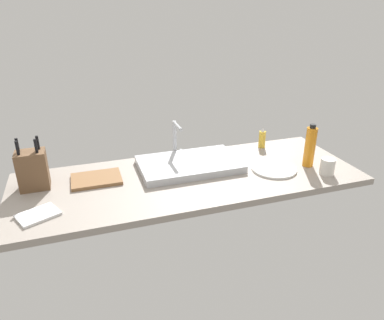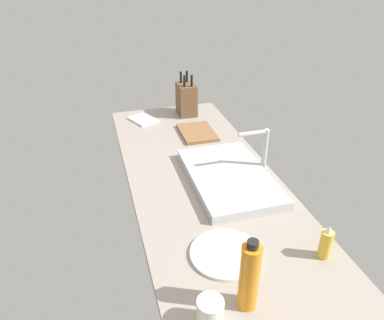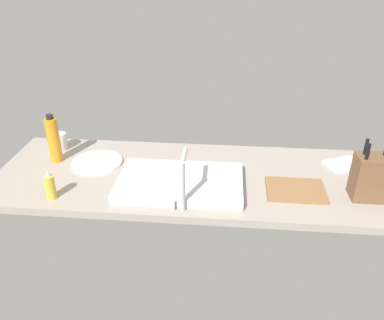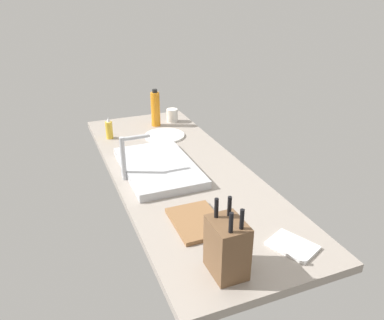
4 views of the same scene
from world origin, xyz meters
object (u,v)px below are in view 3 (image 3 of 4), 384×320
(dinner_plate, at_px, (97,162))
(dish_towel, at_px, (343,164))
(soap_bottle, at_px, (50,186))
(faucet, at_px, (182,179))
(water_bottle, at_px, (54,140))
(coffee_mug, at_px, (60,141))
(cutting_board, at_px, (295,190))
(sink_basin, at_px, (180,182))
(knife_block, at_px, (370,177))

(dinner_plate, height_order, dish_towel, same)
(soap_bottle, distance_m, dish_towel, 1.39)
(faucet, relative_size, water_bottle, 0.90)
(dish_towel, distance_m, coffee_mug, 1.48)
(cutting_board, xyz_separation_m, soap_bottle, (1.05, 0.15, 0.05))
(dinner_plate, distance_m, coffee_mug, 0.28)
(cutting_board, bearing_deg, water_bottle, -9.14)
(water_bottle, xyz_separation_m, coffee_mug, (0.03, -0.13, -0.07))
(cutting_board, bearing_deg, sink_basin, 0.05)
(cutting_board, distance_m, dinner_plate, 0.97)
(sink_basin, height_order, knife_block, knife_block)
(faucet, distance_m, soap_bottle, 0.57)
(faucet, height_order, knife_block, knife_block)
(coffee_mug, bearing_deg, dish_towel, 178.21)
(cutting_board, height_order, dinner_plate, cutting_board)
(sink_basin, height_order, dish_towel, sink_basin)
(soap_bottle, relative_size, coffee_mug, 1.50)
(sink_basin, xyz_separation_m, water_bottle, (0.65, -0.19, 0.10))
(sink_basin, relative_size, water_bottle, 2.26)
(knife_block, xyz_separation_m, dinner_plate, (1.25, -0.19, -0.09))
(knife_block, height_order, coffee_mug, knife_block)
(faucet, height_order, dinner_plate, faucet)
(faucet, distance_m, dish_towel, 0.88)
(dinner_plate, distance_m, dish_towel, 1.23)
(knife_block, distance_m, water_bottle, 1.48)
(coffee_mug, bearing_deg, faucet, 146.14)
(faucet, relative_size, cutting_board, 0.87)
(water_bottle, bearing_deg, dinner_plate, 177.29)
(cutting_board, bearing_deg, dinner_plate, -10.55)
(sink_basin, height_order, soap_bottle, soap_bottle)
(knife_block, bearing_deg, water_bottle, -8.23)
(sink_basin, distance_m, coffee_mug, 0.76)
(knife_block, height_order, dinner_plate, knife_block)
(dish_towel, bearing_deg, dinner_plate, 4.24)
(cutting_board, relative_size, dinner_plate, 1.03)
(dinner_plate, xyz_separation_m, dish_towel, (-1.23, -0.09, 0.00))
(faucet, height_order, dish_towel, faucet)
(sink_basin, distance_m, water_bottle, 0.69)
(knife_block, distance_m, soap_bottle, 1.36)
(faucet, relative_size, soap_bottle, 1.65)
(water_bottle, relative_size, coffee_mug, 2.76)
(soap_bottle, bearing_deg, dinner_plate, -106.80)
(knife_block, height_order, water_bottle, knife_block)
(knife_block, bearing_deg, soap_bottle, 5.23)
(knife_block, distance_m, cutting_board, 0.31)
(faucet, bearing_deg, soap_bottle, -1.77)
(faucet, height_order, cutting_board, faucet)
(faucet, bearing_deg, dinner_plate, -36.15)
(sink_basin, relative_size, coffee_mug, 6.23)
(faucet, bearing_deg, dish_towel, -150.29)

